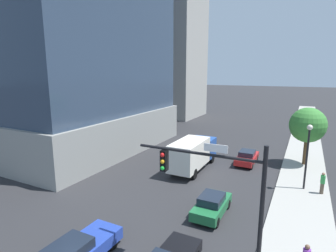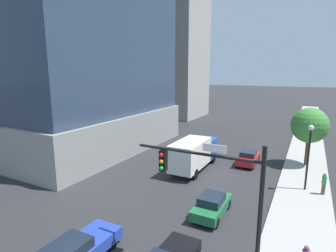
{
  "view_description": "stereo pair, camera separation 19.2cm",
  "coord_description": "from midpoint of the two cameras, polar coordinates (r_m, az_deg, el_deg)",
  "views": [
    {
      "loc": [
        7.66,
        -6.51,
        9.69
      ],
      "look_at": [
        -0.23,
        8.84,
        6.26
      ],
      "focal_mm": 28.92,
      "sensor_mm": 36.0,
      "label": 1
    },
    {
      "loc": [
        7.83,
        -6.42,
        9.69
      ],
      "look_at": [
        -0.23,
        8.84,
        6.26
      ],
      "focal_mm": 28.92,
      "sensor_mm": 36.0,
      "label": 2
    }
  ],
  "objects": [
    {
      "name": "traffic_light_pole",
      "position": [
        12.88,
        9.72,
        -12.13
      ],
      "size": [
        6.23,
        0.48,
        6.58
      ],
      "color": "black",
      "rests_on": "sidewalk"
    },
    {
      "name": "car_green",
      "position": [
        19.61,
        8.91,
        -16.09
      ],
      "size": [
        1.77,
        4.03,
        1.47
      ],
      "color": "#1E6638",
      "rests_on": "ground"
    },
    {
      "name": "car_blue",
      "position": [
        15.88,
        -18.88,
        -23.7
      ],
      "size": [
        1.86,
        4.8,
        1.51
      ],
      "color": "#233D9E",
      "rests_on": "ground"
    },
    {
      "name": "pedestrian_green_shirt",
      "position": [
        25.13,
        29.6,
        -10.37
      ],
      "size": [
        0.34,
        0.34,
        1.77
      ],
      "color": "brown",
      "rests_on": "sidewalk"
    },
    {
      "name": "car_red",
      "position": [
        30.46,
        16.12,
        -6.35
      ],
      "size": [
        1.81,
        4.4,
        1.42
      ],
      "color": "red",
      "rests_on": "ground"
    },
    {
      "name": "construction_building",
      "position": [
        61.46,
        0.59,
        17.46
      ],
      "size": [
        13.34,
        13.09,
        39.7
      ],
      "color": "#9E9B93",
      "rests_on": "ground"
    },
    {
      "name": "street_lamp",
      "position": [
        24.64,
        27.19,
        -3.97
      ],
      "size": [
        0.44,
        0.44,
        5.45
      ],
      "color": "black",
      "rests_on": "sidewalk"
    },
    {
      "name": "box_truck",
      "position": [
        27.35,
        5.06,
        -5.59
      ],
      "size": [
        2.43,
        7.62,
        3.17
      ],
      "color": "#1E4799",
      "rests_on": "ground"
    },
    {
      "name": "street_tree",
      "position": [
        31.22,
        27.21,
        0.15
      ],
      "size": [
        3.61,
        3.61,
        6.03
      ],
      "color": "brown",
      "rests_on": "sidewalk"
    },
    {
      "name": "sidewalk",
      "position": [
        28.16,
        26.32,
        -9.93
      ],
      "size": [
        4.02,
        120.0,
        0.15
      ],
      "primitive_type": "cube",
      "color": "#9E9B93",
      "rests_on": "ground"
    }
  ]
}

